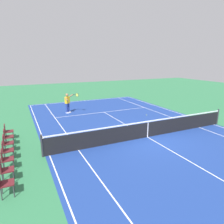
# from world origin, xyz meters

# --- Properties ---
(ground_plane) EXTENTS (60.00, 60.00, 0.00)m
(ground_plane) POSITION_xyz_m (0.00, 0.00, 0.00)
(ground_plane) COLOR #2D7247
(court_slab) EXTENTS (24.20, 11.40, 0.00)m
(court_slab) POSITION_xyz_m (0.00, 0.00, 0.00)
(court_slab) COLOR navy
(court_slab) RESTS_ON ground_plane
(court_line_markings) EXTENTS (23.85, 11.05, 0.01)m
(court_line_markings) POSITION_xyz_m (0.00, 0.00, 0.00)
(court_line_markings) COLOR white
(court_line_markings) RESTS_ON ground_plane
(tennis_net) EXTENTS (0.10, 11.70, 1.08)m
(tennis_net) POSITION_xyz_m (0.00, 0.00, 0.49)
(tennis_net) COLOR #2D2D33
(tennis_net) RESTS_ON ground_plane
(tennis_player_near) EXTENTS (0.79, 1.05, 1.70)m
(tennis_player_near) POSITION_xyz_m (7.46, 2.81, 0.93)
(tennis_player_near) COLOR navy
(tennis_player_near) RESTS_ON ground_plane
(tennis_ball) EXTENTS (0.07, 0.07, 0.07)m
(tennis_ball) POSITION_xyz_m (3.99, -2.70, 0.03)
(tennis_ball) COLOR #CCE01E
(tennis_ball) RESTS_ON ground_plane
(spectator_chair_0) EXTENTS (0.44, 0.44, 0.88)m
(spectator_chair_0) POSITION_xyz_m (-2.42, 7.27, 0.52)
(spectator_chair_0) COLOR #38383D
(spectator_chair_0) RESTS_ON ground_plane
(spectator_chair_1) EXTENTS (0.44, 0.44, 0.88)m
(spectator_chair_1) POSITION_xyz_m (-1.50, 7.27, 0.52)
(spectator_chair_1) COLOR #38383D
(spectator_chair_1) RESTS_ON ground_plane
(spectator_chair_2) EXTENTS (0.44, 0.44, 0.88)m
(spectator_chair_2) POSITION_xyz_m (-0.58, 7.27, 0.52)
(spectator_chair_2) COLOR #38383D
(spectator_chair_2) RESTS_ON ground_plane
(spectator_chair_3) EXTENTS (0.44, 0.44, 0.88)m
(spectator_chair_3) POSITION_xyz_m (0.33, 7.27, 0.52)
(spectator_chair_3) COLOR #38383D
(spectator_chair_3) RESTS_ON ground_plane
(spectator_chair_4) EXTENTS (0.44, 0.44, 0.88)m
(spectator_chair_4) POSITION_xyz_m (1.25, 7.27, 0.52)
(spectator_chair_4) COLOR #38383D
(spectator_chair_4) RESTS_ON ground_plane
(spectator_chair_5) EXTENTS (0.44, 0.44, 0.88)m
(spectator_chair_5) POSITION_xyz_m (2.16, 7.27, 0.52)
(spectator_chair_5) COLOR #38383D
(spectator_chair_5) RESTS_ON ground_plane
(spectator_chair_6) EXTENTS (0.44, 0.44, 0.88)m
(spectator_chair_6) POSITION_xyz_m (3.08, 7.27, 0.52)
(spectator_chair_6) COLOR #38383D
(spectator_chair_6) RESTS_ON ground_plane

